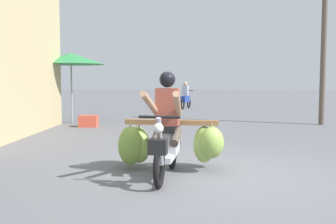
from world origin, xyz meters
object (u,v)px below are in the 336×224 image
motorbike_distant_ahead_left (185,98)px  motorbike_main_loaded (165,140)px  utility_pole (324,28)px  produce_crate (88,121)px  market_umbrella_near_shop (71,59)px

motorbike_distant_ahead_left → motorbike_main_loaded: bearing=-92.6°
utility_pole → produce_crate: bearing=-174.1°
motorbike_main_loaded → produce_crate: (-2.58, 5.90, -0.32)m
produce_crate → utility_pole: 8.12m
motorbike_main_loaded → market_umbrella_near_shop: 7.98m
market_umbrella_near_shop → produce_crate: market_umbrella_near_shop is taller
market_umbrella_near_shop → motorbike_distant_ahead_left: bearing=59.7°
motorbike_main_loaded → utility_pole: 8.72m
motorbike_distant_ahead_left → utility_pole: utility_pole is taller
motorbike_main_loaded → utility_pole: (4.95, 6.67, 2.64)m
motorbike_main_loaded → market_umbrella_near_shop: (-3.40, 7.02, 1.69)m
motorbike_distant_ahead_left → market_umbrella_near_shop: (-4.04, -6.90, 1.62)m
produce_crate → utility_pole: (7.53, 0.77, 2.96)m
motorbike_main_loaded → utility_pole: bearing=53.4°
market_umbrella_near_shop → produce_crate: bearing=-54.0°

